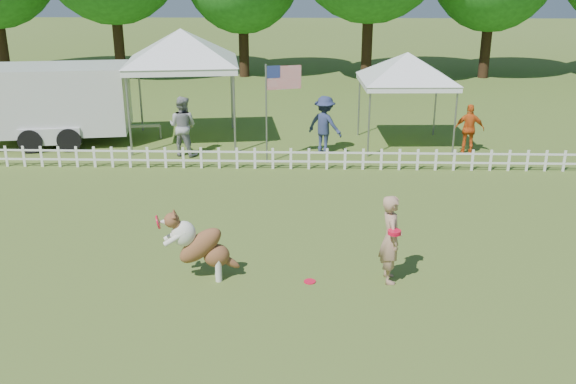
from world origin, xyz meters
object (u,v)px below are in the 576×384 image
Objects in this scene: cargo_trailer at (54,104)px; spectator_c at (469,129)px; dog at (202,245)px; canopy_tent_right at (405,101)px; spectator_a at (183,126)px; canopy_tent_left at (183,87)px; frisbee_on_turf at (310,281)px; flag_pole at (266,115)px; handler at (391,239)px; spectator_b at (325,125)px.

spectator_c is (12.79, -0.86, -0.50)m from cargo_trailer.
cargo_trailer is at bearing 113.11° from dog.
spectator_c is (1.83, -0.86, -0.67)m from canopy_tent_right.
spectator_a is 1.20× the size of spectator_c.
canopy_tent_right is 10.96m from cargo_trailer.
canopy_tent_left reaches higher than spectator_c.
frisbee_on_turf is 7.54m from flag_pole.
canopy_tent_right reaches higher than spectator_a.
flag_pole is at bearing -156.38° from canopy_tent_right.
flag_pole is (-1.22, 7.31, 1.40)m from frisbee_on_turf.
spectator_a is 8.52m from spectator_c.
cargo_trailer is at bearing 176.89° from canopy_tent_left.
spectator_b is (-0.97, 8.28, 0.05)m from handler.
handler is 9.00m from spectator_c.
flag_pole is 2.07m from spectator_b.
handler is 11.02m from canopy_tent_left.
canopy_tent_left is 1.23× the size of flag_pole.
spectator_b reaches higher than handler.
canopy_tent_right is 0.50× the size of cargo_trailer.
spectator_c is (8.75, -1.20, -0.99)m from canopy_tent_left.
flag_pole is (2.76, -2.37, -0.32)m from canopy_tent_left.
canopy_tent_right is at bearing -126.91° from spectator_b.
canopy_tent_left is 0.61× the size of cargo_trailer.
flag_pole is at bearing 74.18° from dog.
canopy_tent_right is at bearing -9.54° from cargo_trailer.
flag_pole is 1.58× the size of spectator_a.
canopy_tent_left is 8.88m from spectator_c.
spectator_c is at bearing -26.05° from handler.
canopy_tent_right reaches higher than spectator_b.
canopy_tent_left reaches higher than handler.
spectator_a is at bearing 115.03° from frisbee_on_turf.
dog is at bearing 106.56° from spectator_b.
cargo_trailer is at bearing 130.66° from frisbee_on_turf.
cargo_trailer is (-10.96, 0.00, -0.17)m from canopy_tent_right.
canopy_tent_left is 3.65m from flag_pole.
flag_pole is at bearing 19.40° from spectator_c.
flag_pole reaches higher than handler.
dog is 0.77× the size of spectator_b.
spectator_b is at bearing -161.80° from canopy_tent_right.
canopy_tent_right is (1.52, 9.21, 0.60)m from handler.
canopy_tent_left is 4.09m from cargo_trailer.
spectator_b is (4.43, -1.28, -0.87)m from canopy_tent_left.
spectator_c is (3.35, 8.36, -0.07)m from handler.
cargo_trailer reaches higher than dog.
dog is 10.76m from spectator_c.
spectator_b reaches higher than dog.
spectator_c is at bearing 60.62° from frisbee_on_turf.
flag_pole is at bearing -48.58° from canopy_tent_left.
canopy_tent_left is 4.69m from spectator_b.
flag_pole reaches higher than spectator_a.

